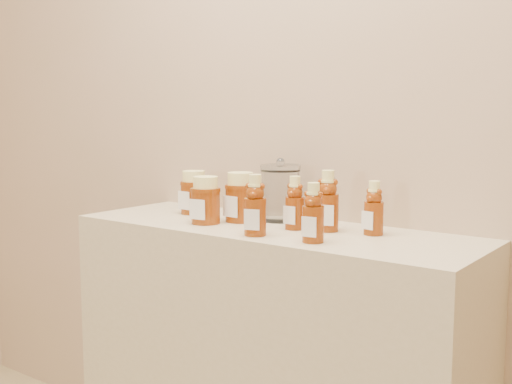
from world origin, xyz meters
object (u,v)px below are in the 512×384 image
Objects in this scene: display_table at (271,379)px; honey_jar_left at (194,192)px; bear_bottle_back_left at (295,199)px; bear_bottle_front_left at (255,201)px; glass_canister at (280,190)px.

display_table is 0.62m from honey_jar_left.
bear_bottle_front_left is (-0.03, -0.14, 0.01)m from bear_bottle_back_left.
honey_jar_left is 0.30m from glass_canister.
honey_jar_left is (-0.41, 0.04, -0.02)m from bear_bottle_back_left.
glass_canister reaches higher than display_table.
display_table is 7.17× the size of bear_bottle_back_left.
display_table is 6.57× the size of bear_bottle_front_left.
bear_bottle_front_left is at bearing -18.79° from honey_jar_left.
display_table is 0.56m from bear_bottle_front_left.
bear_bottle_back_left is 0.14m from bear_bottle_front_left.
glass_canister is at bearing 110.80° from display_table.
bear_bottle_back_left reaches higher than display_table.
display_table is at bearing -1.65° from honey_jar_left.
bear_bottle_front_left reaches higher than display_table.
bear_bottle_front_left is 0.24m from glass_canister.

